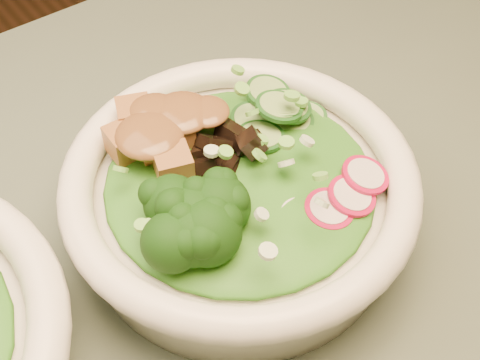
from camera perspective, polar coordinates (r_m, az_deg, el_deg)
dining_table at (r=0.58m, az=2.96°, el=-15.10°), size 1.20×0.80×0.75m
salad_bowl at (r=0.48m, az=0.00°, el=-1.48°), size 0.25×0.25×0.07m
lettuce_bed at (r=0.47m, az=0.00°, el=0.08°), size 0.19×0.19×0.02m
broccoli_florets at (r=0.42m, az=-3.36°, el=-4.07°), size 0.09×0.08×0.04m
radish_slices at (r=0.45m, az=7.24°, el=-2.12°), size 0.11×0.06×0.02m
cucumber_slices at (r=0.50m, az=3.35°, el=5.61°), size 0.08×0.08×0.03m
mushroom_heap at (r=0.46m, az=-1.27°, el=1.61°), size 0.08×0.08×0.04m
tofu_cubes at (r=0.48m, az=-6.24°, el=3.49°), size 0.10×0.07×0.03m
peanut_sauce at (r=0.47m, az=-6.36°, el=4.52°), size 0.07×0.05×0.02m
scallion_garnish at (r=0.45m, az=0.00°, el=1.93°), size 0.18×0.18×0.02m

